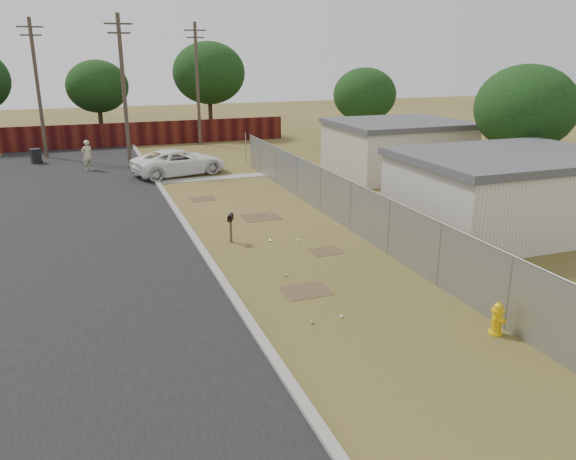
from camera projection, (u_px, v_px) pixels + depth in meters
name	position (u px, v px, depth m)	size (l,w,h in m)	color
ground	(277.00, 239.00, 21.52)	(120.00, 120.00, 0.00)	brown
street	(86.00, 203.00, 26.50)	(15.10, 60.00, 0.12)	black
chainlink_fence	(340.00, 205.00, 23.22)	(0.10, 27.06, 2.02)	gray
privacy_fence	(91.00, 136.00, 41.65)	(30.00, 0.12, 1.80)	#4D1710
utility_poles	(123.00, 86.00, 37.40)	(12.60, 8.24, 9.00)	brown
houses	(445.00, 167.00, 27.04)	(9.30, 17.24, 3.10)	silver
horizon_trees	(183.00, 84.00, 41.49)	(33.32, 31.94, 7.78)	#382719
fire_hydrant	(497.00, 319.00, 14.09)	(0.45, 0.45, 0.89)	#DFAE0B
mailbox	(231.00, 220.00, 20.84)	(0.33, 0.47, 1.10)	brown
pickup_truck	(179.00, 162.00, 32.58)	(2.50, 5.41, 1.50)	white
pedestrian	(87.00, 155.00, 33.79)	(0.67, 0.44, 1.84)	#C5BB90
trash_bin	(36.00, 156.00, 36.04)	(0.78, 0.77, 0.94)	black
scattered_litter	(293.00, 261.00, 19.11)	(2.33, 10.27, 0.07)	silver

